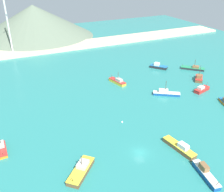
{
  "coord_description": "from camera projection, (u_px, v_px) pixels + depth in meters",
  "views": [
    {
      "loc": [
        -31.13,
        -47.83,
        46.34
      ],
      "look_at": [
        6.51,
        31.5,
        1.4
      ],
      "focal_mm": 42.01,
      "sensor_mm": 36.0,
      "label": 1
    }
  ],
  "objects": [
    {
      "name": "buoy_0",
      "position": [
        122.0,
        122.0,
        84.92
      ],
      "size": [
        0.63,
        0.63,
        0.63
      ],
      "color": "silver",
      "rests_on": "ground"
    },
    {
      "name": "fishing_boat_5",
      "position": [
        199.0,
        78.0,
        114.8
      ],
      "size": [
        6.97,
        7.08,
        6.87
      ],
      "color": "brown",
      "rests_on": "ground"
    },
    {
      "name": "ground",
      "position": [
        98.0,
        105.0,
        95.7
      ],
      "size": [
        260.0,
        280.0,
        0.5
      ],
      "color": "teal"
    },
    {
      "name": "fishing_boat_4",
      "position": [
        158.0,
        66.0,
        128.07
      ],
      "size": [
        7.39,
        8.33,
        2.67
      ],
      "color": "#232328",
      "rests_on": "ground"
    },
    {
      "name": "fishing_boat_12",
      "position": [
        118.0,
        81.0,
        111.95
      ],
      "size": [
        4.54,
        9.35,
        5.36
      ],
      "color": "gold",
      "rests_on": "ground"
    },
    {
      "name": "radio_tower",
      "position": [
        7.0,
        21.0,
        140.97
      ],
      "size": [
        3.57,
        2.85,
        35.67
      ],
      "color": "silver",
      "rests_on": "ground"
    },
    {
      "name": "fishing_boat_7",
      "position": [
        202.0,
        89.0,
        104.98
      ],
      "size": [
        7.91,
        4.44,
        4.96
      ],
      "color": "red",
      "rests_on": "ground"
    },
    {
      "name": "fishing_boat_0",
      "position": [
        81.0,
        170.0,
        64.2
      ],
      "size": [
        9.33,
        9.5,
        4.92
      ],
      "color": "brown",
      "rests_on": "ground"
    },
    {
      "name": "beach_strip",
      "position": [
        49.0,
        48.0,
        155.69
      ],
      "size": [
        247.0,
        17.19,
        1.2
      ],
      "primitive_type": "cube",
      "color": "#C6B793",
      "rests_on": "ground"
    },
    {
      "name": "fishing_boat_9",
      "position": [
        166.0,
        93.0,
        102.13
      ],
      "size": [
        9.9,
        7.68,
        6.03
      ],
      "color": "#14478C",
      "rests_on": "ground"
    },
    {
      "name": "fishing_boat_3",
      "position": [
        180.0,
        147.0,
        72.13
      ],
      "size": [
        3.89,
        10.91,
        2.66
      ],
      "color": "brown",
      "rests_on": "ground"
    },
    {
      "name": "fishing_boat_8",
      "position": [
        193.0,
        68.0,
        126.54
      ],
      "size": [
        9.9,
        9.91,
        5.13
      ],
      "color": "#232328",
      "rests_on": "ground"
    },
    {
      "name": "hill_central",
      "position": [
        34.0,
        21.0,
        177.78
      ],
      "size": [
        79.59,
        79.59,
        21.32
      ],
      "color": "#60705B",
      "rests_on": "ground"
    },
    {
      "name": "fishing_boat_6",
      "position": [
        206.0,
        173.0,
        63.14
      ],
      "size": [
        3.62,
        9.85,
        2.83
      ],
      "color": "#14478C",
      "rests_on": "ground"
    },
    {
      "name": "fishing_boat_2",
      "position": [
        2.0,
        148.0,
        71.77
      ],
      "size": [
        2.24,
        7.19,
        5.03
      ],
      "color": "orange",
      "rests_on": "ground"
    }
  ]
}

